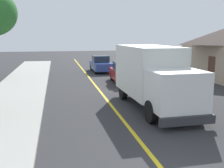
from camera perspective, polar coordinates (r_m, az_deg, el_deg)
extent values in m
cube|color=gold|center=(16.06, -1.14, -3.31)|extent=(0.16, 56.00, 0.01)
cube|color=silver|center=(15.02, 7.56, 3.01)|extent=(2.52, 5.06, 2.60)
cube|color=white|center=(11.93, 13.44, -1.27)|extent=(2.33, 2.06, 1.70)
cube|color=#1E2D3D|center=(11.08, 15.58, -0.28)|extent=(2.04, 0.13, 0.75)
cube|color=#2D2D33|center=(11.26, 15.68, -7.48)|extent=(2.40, 0.26, 0.36)
cylinder|color=black|center=(12.81, 17.08, -5.02)|extent=(0.32, 1.01, 1.00)
cylinder|color=black|center=(11.91, 8.26, -5.82)|extent=(0.32, 1.01, 1.00)
cylinder|color=black|center=(16.78, 9.30, -1.12)|extent=(0.32, 1.01, 1.00)
cylinder|color=black|center=(16.10, 2.37, -1.47)|extent=(0.32, 1.01, 1.00)
cube|color=maroon|center=(21.60, 2.66, 1.96)|extent=(1.98, 4.47, 0.76)
cube|color=#1E2D3D|center=(21.65, 2.60, 3.85)|extent=(1.66, 1.87, 0.64)
cylinder|color=black|center=(20.48, 5.63, 0.52)|extent=(0.25, 0.65, 0.64)
cylinder|color=black|center=(20.13, 1.28, 0.40)|extent=(0.25, 0.65, 0.64)
cylinder|color=black|center=(23.18, 3.85, 1.69)|extent=(0.25, 0.65, 0.64)
cylinder|color=black|center=(22.87, -0.01, 1.60)|extent=(0.25, 0.65, 0.64)
cube|color=#2D4793|center=(28.17, -2.38, 3.92)|extent=(1.85, 4.42, 0.76)
cube|color=#1E2D3D|center=(28.24, -2.45, 5.36)|extent=(1.60, 1.82, 0.64)
cylinder|color=black|center=(26.98, -0.20, 2.94)|extent=(0.23, 0.64, 0.64)
cylinder|color=black|center=(26.70, -3.52, 2.84)|extent=(0.23, 0.64, 0.64)
cylinder|color=black|center=(29.72, -1.35, 3.62)|extent=(0.23, 0.64, 0.64)
cylinder|color=black|center=(29.46, -4.37, 3.53)|extent=(0.23, 0.64, 0.64)
cylinder|color=gray|center=(17.42, 14.80, 1.10)|extent=(0.08, 0.08, 2.20)
cylinder|color=red|center=(17.30, 14.93, 4.88)|extent=(0.76, 0.03, 0.76)
cylinder|color=white|center=(17.32, 14.90, 4.88)|extent=(0.80, 0.02, 0.80)
cube|color=brown|center=(23.34, 20.33, 2.94)|extent=(0.10, 1.00, 2.10)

